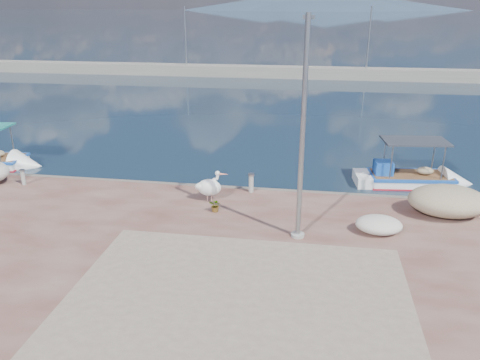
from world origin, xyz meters
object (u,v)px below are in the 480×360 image
object	(u,v)px
pelican	(210,187)
bollard_near	(251,182)
boat_right	(409,180)
lamp_post	(302,140)

from	to	relation	value
pelican	bollard_near	world-z (taller)	pelican
boat_right	bollard_near	world-z (taller)	boat_right
pelican	bollard_near	distance (m)	1.86
boat_right	pelican	bearing A→B (deg)	-158.10
bollard_near	lamp_post	bearing A→B (deg)	-60.25
lamp_post	pelican	bearing A→B (deg)	145.12
pelican	lamp_post	distance (m)	5.09
pelican	boat_right	bearing A→B (deg)	12.72
lamp_post	bollard_near	xyz separation A→B (m)	(-2.05, 3.59, -2.87)
boat_right	lamp_post	world-z (taller)	lamp_post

